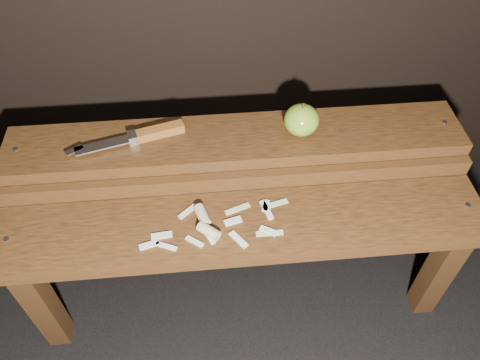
{
  "coord_description": "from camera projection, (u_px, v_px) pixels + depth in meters",
  "views": [
    {
      "loc": [
        -0.07,
        -0.72,
        1.33
      ],
      "look_at": [
        0.0,
        0.06,
        0.45
      ],
      "focal_mm": 35.0,
      "sensor_mm": 36.0,
      "label": 1
    }
  ],
  "objects": [
    {
      "name": "bench_front_tier",
      "position": [
        244.0,
        241.0,
        1.17
      ],
      "size": [
        1.2,
        0.2,
        0.42
      ],
      "color": "#341E0D",
      "rests_on": "ground"
    },
    {
      "name": "knife",
      "position": [
        146.0,
        135.0,
        1.2
      ],
      "size": [
        0.3,
        0.1,
        0.03
      ],
      "color": "brown",
      "rests_on": "bench_rear_tier"
    },
    {
      "name": "ground",
      "position": [
        242.0,
        289.0,
        1.48
      ],
      "size": [
        60.0,
        60.0,
        0.0
      ],
      "primitive_type": "plane",
      "color": "black"
    },
    {
      "name": "apple",
      "position": [
        302.0,
        120.0,
        1.19
      ],
      "size": [
        0.09,
        0.09,
        0.09
      ],
      "color": "#74A221",
      "rests_on": "bench_rear_tier"
    },
    {
      "name": "apple_scraps",
      "position": [
        213.0,
        224.0,
        1.11
      ],
      "size": [
        0.37,
        0.14,
        0.03
      ],
      "color": "beige",
      "rests_on": "bench_front_tier"
    },
    {
      "name": "bench_rear_tier",
      "position": [
        236.0,
        160.0,
        1.28
      ],
      "size": [
        1.2,
        0.21,
        0.5
      ],
      "color": "#341E0D",
      "rests_on": "ground"
    }
  ]
}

